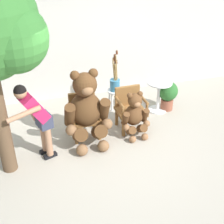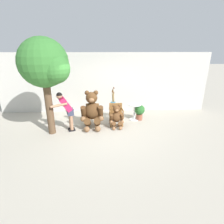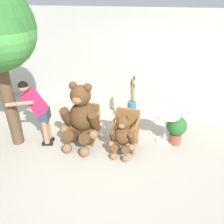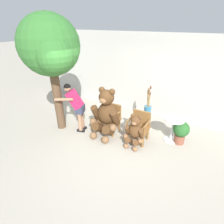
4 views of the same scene
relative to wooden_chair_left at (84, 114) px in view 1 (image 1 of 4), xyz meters
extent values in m
plane|color=#A8A091|center=(0.47, -0.66, -0.46)|extent=(60.00, 60.00, 0.00)
cube|color=beige|center=(0.47, 1.74, 0.94)|extent=(10.00, 0.16, 2.80)
cube|color=brown|center=(0.00, -0.06, -0.06)|extent=(0.57, 0.53, 0.07)
cylinder|color=brown|center=(-0.22, -0.28, -0.28)|extent=(0.07, 0.07, 0.37)
cylinder|color=brown|center=(0.24, -0.27, -0.28)|extent=(0.07, 0.07, 0.37)
cylinder|color=brown|center=(-0.23, 0.14, -0.28)|extent=(0.07, 0.07, 0.37)
cylinder|color=brown|center=(0.23, 0.15, -0.28)|extent=(0.07, 0.07, 0.37)
cube|color=brown|center=(0.00, 0.17, 0.19)|extent=(0.52, 0.07, 0.42)
cylinder|color=brown|center=(-0.25, -0.07, 0.20)|extent=(0.07, 0.48, 0.06)
cylinder|color=brown|center=(-0.24, -0.28, 0.09)|extent=(0.05, 0.05, 0.22)
cylinder|color=brown|center=(0.25, -0.06, 0.20)|extent=(0.07, 0.48, 0.06)
cylinder|color=brown|center=(0.26, -0.27, 0.09)|extent=(0.05, 0.05, 0.22)
cube|color=brown|center=(0.95, -0.06, -0.06)|extent=(0.58, 0.54, 0.07)
cylinder|color=brown|center=(0.72, -0.28, -0.28)|extent=(0.07, 0.07, 0.37)
cylinder|color=brown|center=(1.18, -0.26, -0.28)|extent=(0.07, 0.07, 0.37)
cylinder|color=brown|center=(0.71, 0.14, -0.28)|extent=(0.07, 0.07, 0.37)
cylinder|color=brown|center=(1.17, 0.16, -0.28)|extent=(0.07, 0.07, 0.37)
cube|color=brown|center=(0.94, 0.17, 0.19)|extent=(0.52, 0.08, 0.42)
cylinder|color=brown|center=(0.70, -0.07, 0.20)|extent=(0.07, 0.48, 0.06)
cylinder|color=brown|center=(0.70, -0.28, 0.09)|extent=(0.05, 0.05, 0.22)
cylinder|color=brown|center=(1.20, -0.05, 0.20)|extent=(0.07, 0.48, 0.06)
cylinder|color=brown|center=(1.20, -0.26, 0.09)|extent=(0.05, 0.05, 0.22)
ellipsoid|color=#4C3019|center=(0.00, -0.18, 0.21)|extent=(0.61, 0.52, 0.69)
sphere|color=#4C3019|center=(0.00, -0.22, 0.74)|extent=(0.44, 0.44, 0.44)
ellipsoid|color=brown|center=(0.01, -0.40, 0.71)|extent=(0.21, 0.17, 0.16)
sphere|color=black|center=(0.01, -0.40, 0.72)|extent=(0.06, 0.06, 0.06)
sphere|color=#4C3019|center=(-0.16, -0.20, 0.93)|extent=(0.17, 0.17, 0.17)
sphere|color=#4C3019|center=(0.17, -0.19, 0.93)|extent=(0.17, 0.17, 0.17)
cylinder|color=#4C3019|center=(-0.32, -0.31, 0.21)|extent=(0.21, 0.39, 0.52)
sphere|color=brown|center=(-0.33, -0.44, -0.02)|extent=(0.21, 0.21, 0.21)
cylinder|color=#4C3019|center=(0.33, -0.29, 0.21)|extent=(0.21, 0.39, 0.52)
sphere|color=brown|center=(0.35, -0.43, -0.02)|extent=(0.21, 0.21, 0.21)
cylinder|color=#4C3019|center=(-0.18, -0.44, -0.17)|extent=(0.26, 0.44, 0.41)
sphere|color=brown|center=(-0.19, -0.65, -0.35)|extent=(0.22, 0.22, 0.22)
cylinder|color=#4C3019|center=(0.19, -0.43, -0.17)|extent=(0.26, 0.44, 0.41)
sphere|color=brown|center=(0.22, -0.64, -0.35)|extent=(0.22, 0.22, 0.22)
ellipsoid|color=brown|center=(0.95, -0.24, -0.04)|extent=(0.39, 0.33, 0.44)
sphere|color=brown|center=(0.95, -0.26, 0.30)|extent=(0.28, 0.28, 0.28)
ellipsoid|color=#8C603D|center=(0.95, -0.38, 0.28)|extent=(0.14, 0.11, 0.10)
sphere|color=black|center=(0.95, -0.38, 0.29)|extent=(0.04, 0.04, 0.04)
sphere|color=brown|center=(0.84, -0.25, 0.42)|extent=(0.11, 0.11, 0.11)
sphere|color=brown|center=(1.05, -0.25, 0.42)|extent=(0.11, 0.11, 0.11)
cylinder|color=brown|center=(0.74, -0.32, -0.04)|extent=(0.13, 0.25, 0.33)
sphere|color=#8C603D|center=(0.74, -0.41, -0.18)|extent=(0.13, 0.13, 0.13)
cylinder|color=brown|center=(1.15, -0.31, -0.04)|extent=(0.13, 0.25, 0.33)
sphere|color=#8C603D|center=(1.17, -0.40, -0.18)|extent=(0.13, 0.13, 0.13)
cylinder|color=brown|center=(0.84, -0.41, -0.28)|extent=(0.17, 0.28, 0.26)
sphere|color=#8C603D|center=(0.83, -0.54, -0.39)|extent=(0.14, 0.14, 0.14)
cylinder|color=brown|center=(1.07, -0.40, -0.28)|extent=(0.17, 0.28, 0.26)
sphere|color=#8C603D|center=(1.09, -0.53, -0.39)|extent=(0.14, 0.14, 0.14)
cube|color=black|center=(-0.82, -0.38, -0.43)|extent=(0.26, 0.17, 0.06)
cylinder|color=#A37556|center=(-0.82, -0.38, 0.01)|extent=(0.12, 0.12, 0.82)
cube|color=black|center=(-0.76, -0.55, -0.43)|extent=(0.26, 0.17, 0.06)
cylinder|color=#A37556|center=(-0.76, -0.55, 0.01)|extent=(0.12, 0.12, 0.82)
cube|color=#33384C|center=(-0.79, -0.47, 0.29)|extent=(0.31, 0.36, 0.24)
cube|color=#B21E4C|center=(-0.92, -0.51, 0.59)|extent=(0.53, 0.45, 0.57)
sphere|color=#A37556|center=(-1.10, -0.58, 0.93)|extent=(0.21, 0.21, 0.21)
sphere|color=black|center=(-1.10, -0.58, 0.95)|extent=(0.21, 0.21, 0.21)
cylinder|color=#A37556|center=(-1.09, -0.78, 0.64)|extent=(0.56, 0.27, 0.14)
cylinder|color=#A37556|center=(-0.98, -0.33, 0.47)|extent=(0.23, 0.15, 0.50)
cylinder|color=silver|center=(0.87, 0.82, -0.02)|extent=(0.34, 0.34, 0.03)
cylinder|color=silver|center=(0.97, 0.92, -0.25)|extent=(0.04, 0.04, 0.43)
cylinder|color=silver|center=(0.77, 0.92, -0.25)|extent=(0.04, 0.04, 0.43)
cylinder|color=silver|center=(0.97, 0.72, -0.25)|extent=(0.04, 0.04, 0.43)
cylinder|color=silver|center=(0.77, 0.72, -0.25)|extent=(0.04, 0.04, 0.43)
cylinder|color=teal|center=(0.87, 0.82, 0.13)|extent=(0.22, 0.22, 0.26)
cylinder|color=#997A47|center=(0.85, 0.81, 0.39)|extent=(0.06, 0.10, 0.62)
cylinder|color=#592D19|center=(0.85, 0.81, 0.74)|extent=(0.05, 0.05, 0.09)
cylinder|color=#997A47|center=(0.89, 0.84, 0.36)|extent=(0.05, 0.06, 0.56)
cylinder|color=#592D19|center=(0.89, 0.84, 0.68)|extent=(0.05, 0.05, 0.08)
cylinder|color=#997A47|center=(0.89, 0.80, 0.36)|extent=(0.11, 0.10, 0.56)
cylinder|color=#592D19|center=(0.89, 0.80, 0.69)|extent=(0.06, 0.05, 0.09)
cylinder|color=#997A47|center=(0.90, 0.79, 0.46)|extent=(0.09, 0.09, 0.77)
cylinder|color=#592D19|center=(0.90, 0.79, 0.89)|extent=(0.05, 0.05, 0.09)
cylinder|color=#997A47|center=(0.86, 0.82, 0.40)|extent=(0.05, 0.08, 0.65)
cylinder|color=#592D19|center=(0.86, 0.82, 0.77)|extent=(0.05, 0.05, 0.09)
cylinder|color=#997A47|center=(0.86, 0.79, 0.43)|extent=(0.11, 0.06, 0.70)
cylinder|color=#592D19|center=(0.86, 0.79, 0.82)|extent=(0.05, 0.05, 0.09)
cylinder|color=silver|center=(1.77, 0.45, 0.24)|extent=(0.56, 0.56, 0.03)
cylinder|color=silver|center=(1.77, 0.45, -0.12)|extent=(0.07, 0.07, 0.69)
cylinder|color=silver|center=(1.77, 0.45, -0.45)|extent=(0.40, 0.40, 0.03)
cylinder|color=brown|center=(-1.47, -0.67, 0.58)|extent=(0.25, 0.25, 2.08)
sphere|color=#33702D|center=(-1.06, -0.91, 1.90)|extent=(0.97, 0.97, 0.97)
cylinder|color=brown|center=(2.00, 0.46, -0.33)|extent=(0.28, 0.28, 0.26)
sphere|color=#286028|center=(2.00, 0.46, 0.00)|extent=(0.44, 0.44, 0.44)
camera|label=1|loc=(-0.92, -5.14, 3.18)|focal=50.00mm
camera|label=2|loc=(0.47, -6.61, 2.48)|focal=28.00mm
camera|label=3|loc=(1.94, -3.95, 2.56)|focal=35.00mm
camera|label=4|loc=(2.47, -3.98, 2.62)|focal=28.00mm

